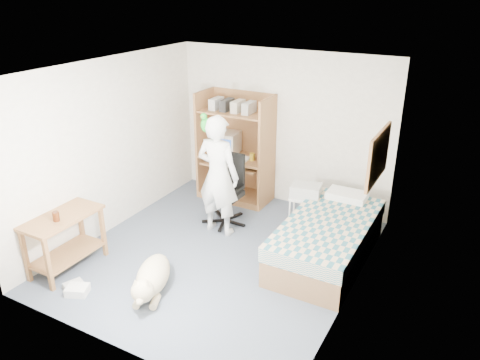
{
  "coord_description": "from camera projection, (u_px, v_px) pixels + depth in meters",
  "views": [
    {
      "loc": [
        2.87,
        -4.65,
        3.43
      ],
      "look_at": [
        0.18,
        0.25,
        1.05
      ],
      "focal_mm": 35.0,
      "sensor_mm": 36.0,
      "label": 1
    }
  ],
  "objects": [
    {
      "name": "crt_monitor",
      "position": [
        227.0,
        143.0,
        7.8
      ],
      "size": [
        0.42,
        0.44,
        0.36
      ],
      "rotation": [
        0.0,
        0.0,
        0.12
      ],
      "color": "beige",
      "rests_on": "computer_hutch"
    },
    {
      "name": "person",
      "position": [
        218.0,
        176.0,
        6.64
      ],
      "size": [
        0.65,
        0.43,
        1.77
      ],
      "primitive_type": "imported",
      "rotation": [
        0.0,
        0.0,
        3.13
      ],
      "color": "white",
      "rests_on": "floor"
    },
    {
      "name": "wall_right",
      "position": [
        359.0,
        199.0,
        5.08
      ],
      "size": [
        0.02,
        4.0,
        2.5
      ],
      "primitive_type": "cube",
      "color": "beige",
      "rests_on": "floor"
    },
    {
      "name": "wall_back",
      "position": [
        282.0,
        129.0,
        7.49
      ],
      "size": [
        3.6,
        0.02,
        2.5
      ],
      "primitive_type": "cube",
      "color": "beige",
      "rests_on": "floor"
    },
    {
      "name": "bed",
      "position": [
        327.0,
        239.0,
        6.18
      ],
      "size": [
        1.02,
        2.02,
        0.66
      ],
      "color": "brown",
      "rests_on": "floor"
    },
    {
      "name": "computer_hutch",
      "position": [
        236.0,
        152.0,
        7.76
      ],
      "size": [
        1.2,
        0.63,
        1.8
      ],
      "color": "brown",
      "rests_on": "floor"
    },
    {
      "name": "printer",
      "position": [
        306.0,
        191.0,
        6.81
      ],
      "size": [
        0.47,
        0.39,
        0.18
      ],
      "primitive_type": "cube",
      "rotation": [
        0.0,
        0.0,
        0.17
      ],
      "color": "#B1B1AC",
      "rests_on": "printer_cart"
    },
    {
      "name": "dog",
      "position": [
        152.0,
        277.0,
        5.55
      ],
      "size": [
        0.65,
        1.09,
        0.43
      ],
      "rotation": [
        0.0,
        0.0,
        0.41
      ],
      "color": "tan",
      "rests_on": "floor"
    },
    {
      "name": "wall_left",
      "position": [
        110.0,
        147.0,
        6.68
      ],
      "size": [
        0.02,
        4.0,
        2.5
      ],
      "primitive_type": "cube",
      "color": "beige",
      "rests_on": "floor"
    },
    {
      "name": "floor",
      "position": [
        219.0,
        254.0,
        6.37
      ],
      "size": [
        4.0,
        4.0,
        0.0
      ],
      "primitive_type": "plane",
      "color": "#4A5364",
      "rests_on": "ground"
    },
    {
      "name": "corkboard",
      "position": [
        379.0,
        156.0,
        5.74
      ],
      "size": [
        0.04,
        0.94,
        0.66
      ],
      "color": "#936742",
      "rests_on": "wall_right"
    },
    {
      "name": "floor_box_b",
      "position": [
        74.0,
        286.0,
        5.64
      ],
      "size": [
        0.25,
        0.27,
        0.08
      ],
      "primitive_type": "cube",
      "rotation": [
        0.0,
        0.0,
        -0.38
      ],
      "color": "#BBBAB5",
      "rests_on": "floor"
    },
    {
      "name": "printer_cart",
      "position": [
        305.0,
        207.0,
        6.91
      ],
      "size": [
        0.5,
        0.42,
        0.53
      ],
      "rotation": [
        0.0,
        0.0,
        0.17
      ],
      "color": "white",
      "rests_on": "floor"
    },
    {
      "name": "floor_box_a",
      "position": [
        77.0,
        290.0,
        5.55
      ],
      "size": [
        0.31,
        0.28,
        0.1
      ],
      "primitive_type": "cube",
      "rotation": [
        0.0,
        0.0,
        0.42
      ],
      "color": "white",
      "rests_on": "floor"
    },
    {
      "name": "pencil_cup",
      "position": [
        252.0,
        157.0,
        7.54
      ],
      "size": [
        0.08,
        0.08,
        0.12
      ],
      "primitive_type": "cylinder",
      "color": "gold",
      "rests_on": "computer_hutch"
    },
    {
      "name": "keyboard",
      "position": [
        233.0,
        164.0,
        7.68
      ],
      "size": [
        0.47,
        0.22,
        0.03
      ],
      "primitive_type": "cube",
      "rotation": [
        0.0,
        0.0,
        -0.13
      ],
      "color": "beige",
      "rests_on": "computer_hutch"
    },
    {
      "name": "office_chair",
      "position": [
        226.0,
        199.0,
        7.11
      ],
      "size": [
        0.6,
        0.6,
        1.07
      ],
      "rotation": [
        0.0,
        0.0,
        -0.01
      ],
      "color": "black",
      "rests_on": "floor"
    },
    {
      "name": "parrot",
      "position": [
        205.0,
        124.0,
        6.45
      ],
      "size": [
        0.13,
        0.23,
        0.36
      ],
      "rotation": [
        0.0,
        0.0,
        -0.01
      ],
      "color": "#15921C",
      "rests_on": "person"
    },
    {
      "name": "ceiling",
      "position": [
        216.0,
        69.0,
        5.39
      ],
      "size": [
        3.6,
        4.0,
        0.02
      ],
      "primitive_type": "cube",
      "color": "white",
      "rests_on": "wall_back"
    },
    {
      "name": "drink_glass",
      "position": [
        56.0,
        216.0,
        5.65
      ],
      "size": [
        0.08,
        0.08,
        0.12
      ],
      "primitive_type": "cylinder",
      "color": "#421C0A",
      "rests_on": "side_desk"
    },
    {
      "name": "side_desk",
      "position": [
        64.0,
        234.0,
        5.89
      ],
      "size": [
        0.5,
        1.0,
        0.75
      ],
      "color": "brown",
      "rests_on": "floor"
    }
  ]
}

